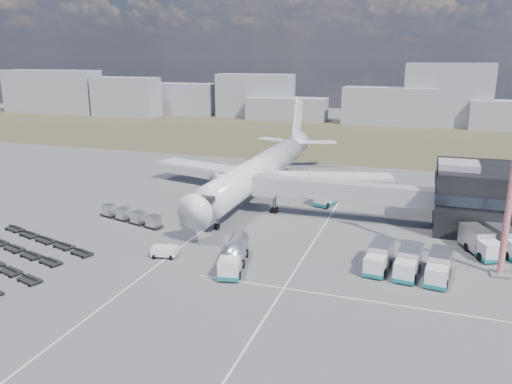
% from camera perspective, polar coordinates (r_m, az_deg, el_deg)
% --- Properties ---
extents(ground, '(420.00, 420.00, 0.00)m').
position_cam_1_polar(ground, '(73.55, -7.22, -6.48)').
color(ground, '#565659').
rests_on(ground, ground).
extents(grass_strip, '(420.00, 90.00, 0.01)m').
position_cam_1_polar(grass_strip, '(175.98, 8.65, 6.21)').
color(grass_strip, '#4D432E').
rests_on(grass_strip, ground).
extents(lane_markings, '(47.12, 110.00, 0.01)m').
position_cam_1_polar(lane_markings, '(72.68, 0.81, -6.62)').
color(lane_markings, silver).
rests_on(lane_markings, ground).
extents(jet_bridge, '(30.30, 3.80, 7.05)m').
position_cam_1_polar(jet_bridge, '(85.78, 8.35, 0.20)').
color(jet_bridge, '#939399').
rests_on(jet_bridge, ground).
extents(airliner, '(51.59, 64.53, 17.62)m').
position_cam_1_polar(airliner, '(100.80, 0.72, 2.76)').
color(airliner, white).
rests_on(airliner, ground).
extents(skyline, '(316.82, 27.15, 24.64)m').
position_cam_1_polar(skyline, '(214.65, 8.01, 10.38)').
color(skyline, '#9396A0').
rests_on(skyline, ground).
extents(fuel_tanker, '(4.79, 10.84, 3.40)m').
position_cam_1_polar(fuel_tanker, '(66.55, -2.50, -7.18)').
color(fuel_tanker, white).
rests_on(fuel_tanker, ground).
extents(pushback_tug, '(3.76, 2.58, 1.53)m').
position_cam_1_polar(pushback_tug, '(71.07, -10.42, -6.74)').
color(pushback_tug, white).
rests_on(pushback_tug, ground).
extents(catering_truck, '(4.38, 7.37, 3.17)m').
position_cam_1_polar(catering_truck, '(95.24, 8.17, -0.42)').
color(catering_truck, white).
rests_on(catering_truck, ground).
extents(service_trucks_near, '(10.85, 8.69, 3.06)m').
position_cam_1_polar(service_trucks_near, '(67.31, 17.01, -7.64)').
color(service_trucks_near, white).
rests_on(service_trucks_near, ground).
extents(service_trucks_far, '(12.87, 11.53, 3.22)m').
position_cam_1_polar(service_trucks_far, '(79.35, 26.74, -5.07)').
color(service_trucks_far, white).
rests_on(service_trucks_far, ground).
extents(uld_row, '(13.76, 5.50, 1.91)m').
position_cam_1_polar(uld_row, '(86.75, -14.17, -2.63)').
color(uld_row, black).
rests_on(uld_row, ground).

